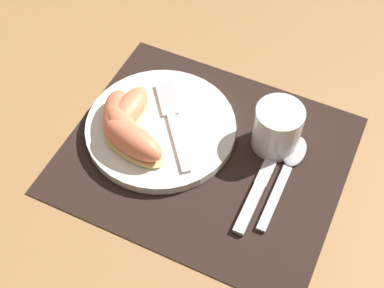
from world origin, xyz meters
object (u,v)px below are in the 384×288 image
object	(u,v)px
citrus_wedge_1	(118,118)
citrus_wedge_3	(133,142)
spoon	(289,163)
knife	(264,177)
citrus_wedge_2	(123,128)
fork	(172,119)
citrus_wedge_0	(129,110)
juice_glass	(277,130)
plate	(161,128)

from	to	relation	value
citrus_wedge_1	citrus_wedge_3	xyz separation A→B (m)	(0.05, -0.03, 0.00)
spoon	knife	bearing A→B (deg)	-124.69
spoon	citrus_wedge_2	xyz separation A→B (m)	(-0.25, -0.07, 0.03)
fork	citrus_wedge_0	bearing A→B (deg)	-160.20
juice_glass	citrus_wedge_2	xyz separation A→B (m)	(-0.21, -0.10, -0.00)
citrus_wedge_1	citrus_wedge_2	size ratio (longest dim) A/B	1.05
citrus_wedge_1	knife	bearing A→B (deg)	3.12
spoon	citrus_wedge_3	xyz separation A→B (m)	(-0.22, -0.08, 0.03)
plate	spoon	world-z (taller)	plate
plate	juice_glass	distance (m)	0.18
spoon	citrus_wedge_3	bearing A→B (deg)	-159.02
juice_glass	knife	world-z (taller)	juice_glass
spoon	citrus_wedge_1	distance (m)	0.27
citrus_wedge_2	spoon	bearing A→B (deg)	15.19
plate	juice_glass	bearing A→B (deg)	17.39
juice_glass	spoon	distance (m)	0.05
juice_glass	citrus_wedge_0	bearing A→B (deg)	-164.89
citrus_wedge_0	knife	bearing A→B (deg)	-1.90
knife	spoon	distance (m)	0.05
citrus_wedge_1	citrus_wedge_2	distance (m)	0.02
plate	fork	world-z (taller)	fork
citrus_wedge_1	citrus_wedge_3	size ratio (longest dim) A/B	1.04
plate	citrus_wedge_0	distance (m)	0.06
plate	citrus_wedge_2	bearing A→B (deg)	-134.67
plate	knife	bearing A→B (deg)	-4.53
juice_glass	citrus_wedge_3	bearing A→B (deg)	-148.57
citrus_wedge_3	plate	bearing A→B (deg)	76.82
citrus_wedge_0	fork	bearing A→B (deg)	19.80
citrus_wedge_1	plate	bearing A→B (deg)	24.69
citrus_wedge_0	citrus_wedge_1	size ratio (longest dim) A/B	0.88
juice_glass	citrus_wedge_0	size ratio (longest dim) A/B	0.73
knife	citrus_wedge_1	size ratio (longest dim) A/B	1.78
plate	knife	size ratio (longest dim) A/B	1.10
spoon	citrus_wedge_3	world-z (taller)	citrus_wedge_3
juice_glass	citrus_wedge_1	world-z (taller)	juice_glass
citrus_wedge_2	citrus_wedge_3	size ratio (longest dim) A/B	0.99
juice_glass	citrus_wedge_2	size ratio (longest dim) A/B	0.67
knife	citrus_wedge_1	world-z (taller)	citrus_wedge_1
knife	citrus_wedge_3	world-z (taller)	citrus_wedge_3
juice_glass	plate	bearing A→B (deg)	-162.61
juice_glass	citrus_wedge_1	distance (m)	0.25
plate	citrus_wedge_1	bearing A→B (deg)	-155.31
spoon	citrus_wedge_0	world-z (taller)	citrus_wedge_0
spoon	citrus_wedge_2	world-z (taller)	citrus_wedge_2
knife	fork	distance (m)	0.17
knife	citrus_wedge_1	distance (m)	0.24
knife	spoon	world-z (taller)	spoon
juice_glass	citrus_wedge_2	bearing A→B (deg)	-155.72
fork	citrus_wedge_1	world-z (taller)	citrus_wedge_1
citrus_wedge_0	citrus_wedge_3	distance (m)	0.07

